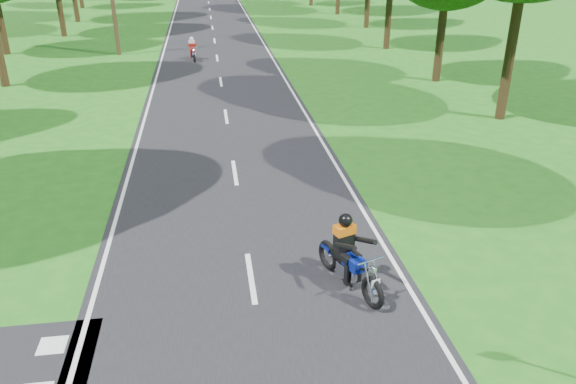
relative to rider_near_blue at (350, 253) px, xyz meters
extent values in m
plane|color=#1D5D15|center=(-2.04, -1.36, -0.84)|extent=(160.00, 160.00, 0.00)
cube|color=black|center=(-2.04, 48.64, -0.83)|extent=(7.00, 140.00, 0.02)
cube|color=silver|center=(-2.04, 0.64, -0.82)|extent=(0.12, 2.00, 0.01)
cube|color=silver|center=(-2.04, 6.64, -0.82)|extent=(0.12, 2.00, 0.01)
cube|color=silver|center=(-2.04, 12.64, -0.82)|extent=(0.12, 2.00, 0.01)
cube|color=silver|center=(-2.04, 18.64, -0.82)|extent=(0.12, 2.00, 0.01)
cube|color=silver|center=(-2.04, 24.64, -0.82)|extent=(0.12, 2.00, 0.01)
cube|color=silver|center=(-2.04, 30.64, -0.82)|extent=(0.12, 2.00, 0.01)
cube|color=silver|center=(-2.04, 36.64, -0.82)|extent=(0.12, 2.00, 0.01)
cube|color=silver|center=(-2.04, 42.64, -0.82)|extent=(0.12, 2.00, 0.01)
cube|color=silver|center=(-2.04, 48.64, -0.82)|extent=(0.12, 2.00, 0.01)
cube|color=silver|center=(-2.04, 54.64, -0.82)|extent=(0.12, 2.00, 0.01)
cube|color=silver|center=(-5.34, 48.64, -0.82)|extent=(0.10, 140.00, 0.01)
cube|color=silver|center=(1.26, 48.64, -0.82)|extent=(0.10, 140.00, 0.01)
cube|color=silver|center=(-5.84, -1.06, -0.82)|extent=(0.50, 0.50, 0.01)
cylinder|color=black|center=(-14.97, 27.82, 1.05)|extent=(0.40, 0.40, 3.79)
cylinder|color=black|center=(-12.86, 34.23, 1.32)|extent=(0.40, 0.40, 4.32)
cylinder|color=black|center=(9.03, 10.83, 1.44)|extent=(0.40, 0.40, 4.56)
cylinder|color=black|center=(8.89, 17.33, 0.90)|extent=(0.40, 0.40, 3.49)
cylinder|color=black|center=(9.03, 26.21, 1.00)|extent=(0.40, 0.40, 3.69)
cylinder|color=black|center=(10.13, 35.05, 1.03)|extent=(0.40, 0.40, 3.74)
camera|label=1|loc=(-2.73, -9.75, 6.06)|focal=35.00mm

